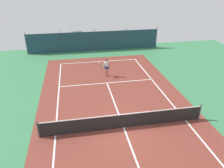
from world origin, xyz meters
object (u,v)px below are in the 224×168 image
(parked_car, at_px, (78,39))
(tennis_ball_near_player, at_px, (131,66))
(tennis_net, at_px, (124,121))
(tennis_player, at_px, (107,67))

(parked_car, bearing_deg, tennis_ball_near_player, 113.04)
(tennis_net, relative_size, tennis_player, 6.17)
(parked_car, bearing_deg, tennis_net, 89.86)
(tennis_player, xyz_separation_m, parked_car, (-2.18, 11.11, -0.12))
(tennis_player, height_order, tennis_ball_near_player, tennis_player)
(tennis_net, height_order, parked_car, parked_car)
(tennis_player, relative_size, parked_car, 0.38)
(tennis_ball_near_player, height_order, parked_car, parked_car)
(tennis_player, xyz_separation_m, tennis_ball_near_player, (2.91, 1.98, -0.93))
(tennis_ball_near_player, distance_m, parked_car, 10.48)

